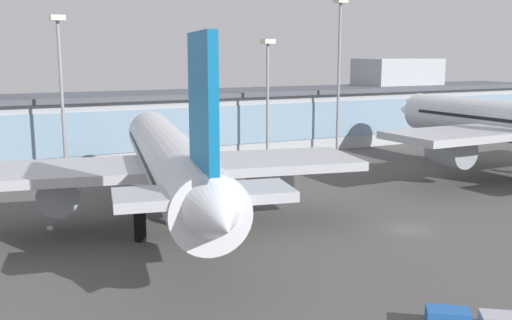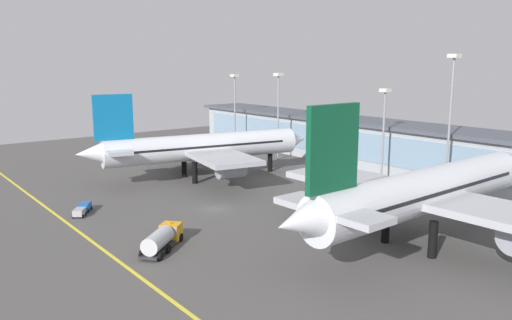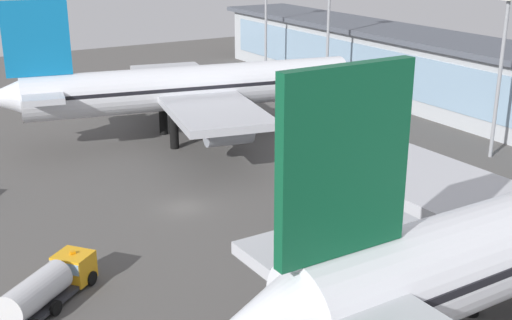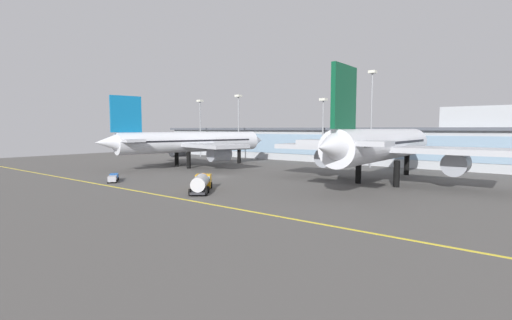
# 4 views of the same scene
# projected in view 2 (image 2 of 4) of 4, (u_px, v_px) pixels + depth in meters

# --- Properties ---
(ground_plane) EXTENTS (192.71, 192.71, 0.00)m
(ground_plane) POSITION_uv_depth(u_px,v_px,m) (215.00, 209.00, 84.63)
(ground_plane) COLOR #514F4C
(taxiway_centreline_stripe) EXTENTS (154.17, 0.50, 0.01)m
(taxiway_centreline_stripe) POSITION_uv_depth(u_px,v_px,m) (85.00, 236.00, 71.26)
(taxiway_centreline_stripe) COLOR yellow
(taxiway_centreline_stripe) RESTS_ON ground
(terminal_building) EXTENTS (140.65, 14.00, 15.93)m
(terminal_building) POSITION_uv_depth(u_px,v_px,m) (407.00, 146.00, 112.19)
(terminal_building) COLOR #ADB2B7
(terminal_building) RESTS_ON ground
(airliner_near_left) EXTENTS (38.25, 50.54, 18.23)m
(airliner_near_left) POSITION_uv_depth(u_px,v_px,m) (202.00, 148.00, 105.57)
(airliner_near_left) COLOR black
(airliner_near_left) RESTS_ON ground
(airliner_near_right) EXTENTS (43.71, 51.60, 19.80)m
(airliner_near_right) POSITION_uv_depth(u_px,v_px,m) (424.00, 192.00, 66.70)
(airliner_near_right) COLOR black
(airliner_near_right) RESTS_ON ground
(fuel_tanker_truck) EXTENTS (7.65, 8.50, 2.90)m
(fuel_tanker_truck) POSITION_uv_depth(u_px,v_px,m) (163.00, 238.00, 66.22)
(fuel_tanker_truck) COLOR black
(fuel_tanker_truck) RESTS_ON ground
(baggage_tug_near) EXTENTS (5.42, 4.57, 1.40)m
(baggage_tug_near) POSITION_uv_depth(u_px,v_px,m) (82.00, 209.00, 81.81)
(baggage_tug_near) COLOR black
(baggage_tug_near) RESTS_ON ground
(apron_light_mast_west) EXTENTS (1.80, 1.80, 21.02)m
(apron_light_mast_west) POSITION_uv_depth(u_px,v_px,m) (235.00, 100.00, 140.46)
(apron_light_mast_west) COLOR gray
(apron_light_mast_west) RESTS_ON ground
(apron_light_mast_centre) EXTENTS (1.80, 1.80, 25.65)m
(apron_light_mast_centre) POSITION_uv_depth(u_px,v_px,m) (451.00, 105.00, 91.10)
(apron_light_mast_centre) COLOR gray
(apron_light_mast_centre) RESTS_ON ground
(apron_light_mast_east) EXTENTS (1.80, 1.80, 19.06)m
(apron_light_mast_east) POSITION_uv_depth(u_px,v_px,m) (384.00, 119.00, 101.86)
(apron_light_mast_east) COLOR gray
(apron_light_mast_east) RESTS_ON ground
(apron_light_mast_far_east) EXTENTS (1.80, 1.80, 21.65)m
(apron_light_mast_far_east) POSITION_uv_depth(u_px,v_px,m) (278.00, 103.00, 124.31)
(apron_light_mast_far_east) COLOR gray
(apron_light_mast_far_east) RESTS_ON ground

